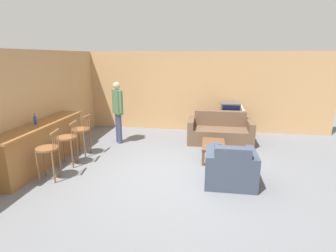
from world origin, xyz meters
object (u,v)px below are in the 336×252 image
(bar_chair_near, at_px, (48,152))
(bar_chair_far, at_px, (81,132))
(bar_chair_mid, at_px, (68,141))
(bottle, at_px, (35,119))
(person_by_window, at_px, (118,108))
(table_lamp, at_px, (241,108))
(couch_far, at_px, (220,132))
(tv_unit, at_px, (229,126))
(coffee_table, at_px, (213,146))
(tv, at_px, (230,110))
(armchair_near, at_px, (230,169))
(book_on_table, at_px, (216,144))

(bar_chair_near, relative_size, bar_chair_far, 1.00)
(bar_chair_mid, relative_size, bar_chair_far, 1.00)
(bar_chair_near, height_order, bottle, bottle)
(person_by_window, bearing_deg, table_lamp, 20.26)
(couch_far, height_order, tv_unit, couch_far)
(coffee_table, distance_m, tv, 2.28)
(coffee_table, distance_m, bottle, 4.16)
(bar_chair_mid, height_order, tv, tv)
(bar_chair_mid, bearing_deg, bottle, -173.18)
(bar_chair_near, xyz_separation_m, coffee_table, (3.29, 1.65, -0.26))
(armchair_near, height_order, book_on_table, armchair_near)
(tv_unit, xyz_separation_m, person_by_window, (-3.23, -1.32, 0.74))
(bar_chair_near, distance_m, coffee_table, 3.69)
(bar_chair_far, distance_m, coffee_table, 3.31)
(armchair_near, distance_m, tv_unit, 3.46)
(book_on_table, bearing_deg, table_lamp, 70.30)
(bar_chair_near, bearing_deg, bar_chair_mid, 89.99)
(couch_far, height_order, person_by_window, person_by_window)
(coffee_table, bearing_deg, bar_chair_far, -176.03)
(armchair_near, xyz_separation_m, person_by_window, (-3.01, 2.14, 0.70))
(bar_chair_near, bearing_deg, table_lamp, 42.55)
(bar_chair_mid, height_order, bottle, bottle)
(armchair_near, height_order, tv, tv)
(table_lamp, bearing_deg, bar_chair_near, -137.45)
(bar_chair_near, height_order, couch_far, bar_chair_near)
(tv, height_order, book_on_table, tv)
(armchair_near, distance_m, bottle, 4.36)
(bar_chair_near, distance_m, tv_unit, 5.41)
(tv, distance_m, book_on_table, 2.32)
(couch_far, height_order, bottle, bottle)
(coffee_table, height_order, table_lamp, table_lamp)
(bar_chair_far, bearing_deg, armchair_near, -16.31)
(table_lamp, bearing_deg, tv_unit, 180.00)
(bar_chair_far, xyz_separation_m, tv_unit, (3.82, 2.40, -0.32))
(table_lamp, relative_size, person_by_window, 0.25)
(bar_chair_far, xyz_separation_m, book_on_table, (3.36, 0.16, -0.19))
(tv, bearing_deg, armchair_near, -93.70)
(bar_chair_near, height_order, coffee_table, bar_chair_near)
(bar_chair_near, distance_m, armchair_near, 3.63)
(armchair_near, bearing_deg, bottle, 176.01)
(bar_chair_near, distance_m, couch_far, 4.59)
(bottle, xyz_separation_m, table_lamp, (4.84, 3.15, -0.21))
(coffee_table, distance_m, person_by_window, 2.91)
(bar_chair_far, xyz_separation_m, armchair_near, (3.60, -1.05, -0.28))
(tv_unit, bearing_deg, bar_chair_near, -135.07)
(tv_unit, xyz_separation_m, tv, (-0.00, -0.00, 0.52))
(book_on_table, distance_m, person_by_window, 2.97)
(book_on_table, bearing_deg, bar_chair_mid, -166.03)
(table_lamp, xyz_separation_m, person_by_window, (-3.56, -1.32, 0.14))
(bar_chair_far, bearing_deg, bar_chair_mid, -90.01)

